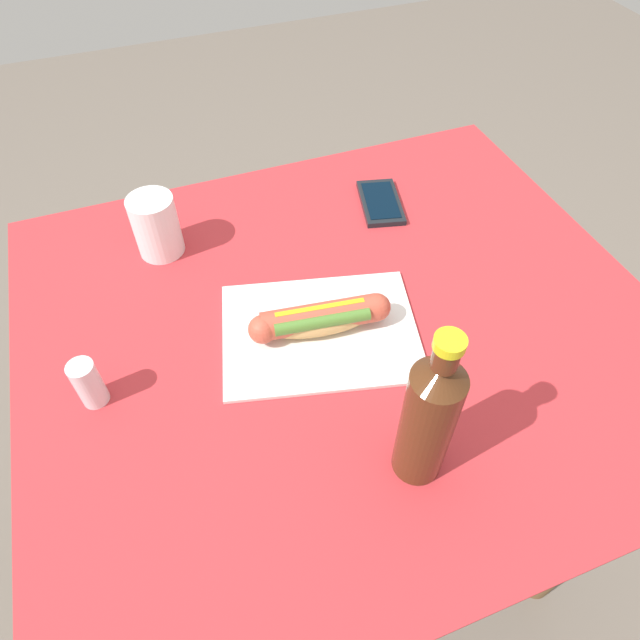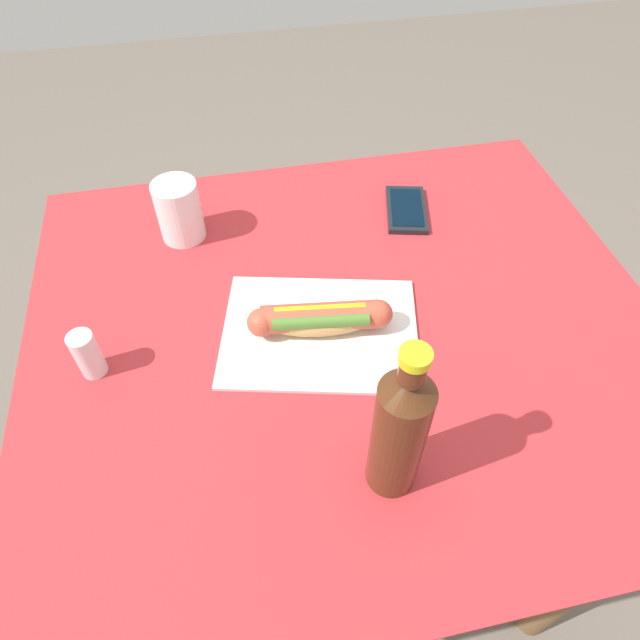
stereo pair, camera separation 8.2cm
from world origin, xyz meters
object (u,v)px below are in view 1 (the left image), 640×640
(cell_phone, at_px, (381,202))
(salt_shaker, at_px, (88,383))
(soda_bottle, at_px, (428,418))
(drinking_cup, at_px, (156,226))
(hot_dog, at_px, (320,318))

(cell_phone, xyz_separation_m, salt_shaker, (0.55, 0.26, 0.03))
(soda_bottle, xyz_separation_m, salt_shaker, (0.37, -0.24, -0.07))
(drinking_cup, relative_size, salt_shaker, 1.41)
(hot_dog, relative_size, salt_shaker, 2.82)
(salt_shaker, bearing_deg, cell_phone, -154.95)
(hot_dog, height_order, cell_phone, hot_dog)
(cell_phone, bearing_deg, salt_shaker, 25.05)
(drinking_cup, bearing_deg, salt_shaker, 62.88)
(cell_phone, bearing_deg, soda_bottle, 70.30)
(hot_dog, bearing_deg, drinking_cup, -54.96)
(soda_bottle, bearing_deg, salt_shaker, -33.06)
(cell_phone, xyz_separation_m, soda_bottle, (0.18, 0.50, 0.11))
(cell_phone, height_order, drinking_cup, drinking_cup)
(soda_bottle, distance_m, drinking_cup, 0.57)
(drinking_cup, distance_m, salt_shaker, 0.31)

